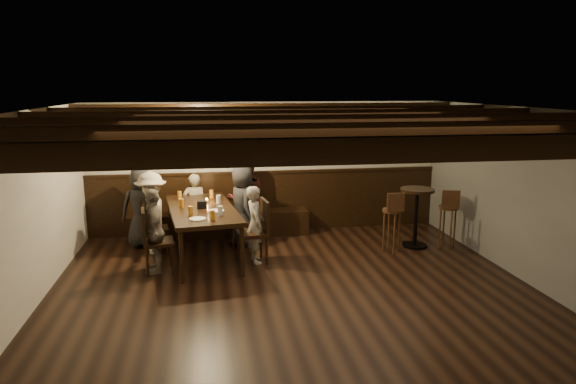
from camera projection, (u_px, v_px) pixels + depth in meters
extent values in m
plane|color=black|center=(301.00, 306.00, 6.39)|extent=(7.00, 7.00, 0.00)
plane|color=black|center=(303.00, 111.00, 5.90)|extent=(7.00, 7.00, 0.00)
plane|color=silver|center=(267.00, 167.00, 9.53)|extent=(6.50, 0.00, 6.50)
plane|color=#535350|center=(548.00, 203.00, 6.66)|extent=(0.00, 7.00, 7.00)
plane|color=silver|center=(12.00, 224.00, 5.64)|extent=(0.00, 7.00, 7.00)
cube|color=black|center=(267.00, 202.00, 9.62)|extent=(6.50, 0.08, 1.10)
cube|color=black|center=(226.00, 224.00, 9.31)|extent=(3.00, 0.45, 0.45)
cube|color=black|center=(223.00, 139.00, 9.19)|extent=(0.62, 0.12, 0.72)
cube|color=black|center=(223.00, 139.00, 9.13)|extent=(0.50, 0.02, 0.58)
cube|color=black|center=(392.00, 150.00, 3.12)|extent=(6.50, 0.10, 0.16)
cube|color=black|center=(342.00, 133.00, 4.24)|extent=(6.50, 0.10, 0.16)
cube|color=black|center=(313.00, 123.00, 5.36)|extent=(6.50, 0.10, 0.16)
cube|color=black|center=(294.00, 116.00, 6.48)|extent=(6.50, 0.10, 0.16)
cube|color=black|center=(281.00, 112.00, 7.60)|extent=(6.50, 0.10, 0.16)
cube|color=black|center=(271.00, 108.00, 8.72)|extent=(6.50, 0.10, 0.16)
sphere|color=#FFE099|center=(102.00, 117.00, 8.30)|extent=(0.07, 0.07, 0.07)
sphere|color=#FFE099|center=(189.00, 116.00, 8.51)|extent=(0.07, 0.07, 0.07)
sphere|color=#FFE099|center=(271.00, 115.00, 8.73)|extent=(0.07, 0.07, 0.07)
sphere|color=#FFE099|center=(349.00, 115.00, 8.94)|extent=(0.07, 0.07, 0.07)
sphere|color=#FFE099|center=(423.00, 114.00, 9.16)|extent=(0.07, 0.07, 0.07)
cube|color=black|center=(202.00, 210.00, 8.03)|extent=(1.25, 2.28, 0.07)
cylinder|color=black|center=(182.00, 257.00, 7.04)|extent=(0.07, 0.07, 0.75)
cylinder|color=black|center=(171.00, 221.00, 8.95)|extent=(0.07, 0.07, 0.75)
cylinder|color=black|center=(242.00, 252.00, 7.28)|extent=(0.07, 0.07, 0.75)
cylinder|color=black|center=(219.00, 217.00, 9.19)|extent=(0.07, 0.07, 0.75)
cube|color=black|center=(156.00, 229.00, 8.34)|extent=(0.44, 0.44, 0.05)
cube|color=black|center=(144.00, 216.00, 8.24)|extent=(0.09, 0.39, 0.43)
cube|color=black|center=(158.00, 242.00, 7.48)|extent=(0.48, 0.48, 0.05)
cube|color=black|center=(144.00, 226.00, 7.37)|extent=(0.10, 0.43, 0.47)
cube|color=black|center=(240.00, 222.00, 8.73)|extent=(0.44, 0.44, 0.05)
cube|color=black|center=(250.00, 208.00, 8.73)|extent=(0.09, 0.39, 0.43)
cube|color=black|center=(252.00, 233.00, 7.87)|extent=(0.50, 0.50, 0.05)
cube|color=black|center=(265.00, 215.00, 7.87)|extent=(0.10, 0.45, 0.49)
imported|color=#242426|center=(142.00, 207.00, 8.65)|extent=(0.71, 0.51, 1.35)
imported|color=gray|center=(195.00, 207.00, 9.06)|extent=(0.46, 0.34, 1.18)
imported|color=#4E1A1B|center=(246.00, 199.00, 9.15)|extent=(0.75, 0.62, 1.41)
imported|color=#AEA393|center=(152.00, 213.00, 8.27)|extent=(0.61, 0.93, 1.35)
imported|color=gray|center=(154.00, 231.00, 7.43)|extent=(0.40, 0.76, 1.25)
imported|color=#232325|center=(243.00, 206.00, 8.68)|extent=(0.53, 0.73, 1.39)
imported|color=gray|center=(255.00, 224.00, 7.86)|extent=(0.34, 0.47, 1.20)
cylinder|color=#BF7219|center=(179.00, 195.00, 8.59)|extent=(0.07, 0.07, 0.14)
cylinder|color=#BF7219|center=(212.00, 194.00, 8.69)|extent=(0.07, 0.07, 0.14)
cylinder|color=#BF7219|center=(182.00, 203.00, 8.02)|extent=(0.07, 0.07, 0.14)
cylinder|color=silver|center=(219.00, 199.00, 8.28)|extent=(0.07, 0.07, 0.14)
cylinder|color=#BF7219|center=(191.00, 211.00, 7.53)|extent=(0.07, 0.07, 0.14)
cylinder|color=silver|center=(220.00, 211.00, 7.55)|extent=(0.07, 0.07, 0.14)
cylinder|color=#BF7219|center=(212.00, 215.00, 7.28)|extent=(0.07, 0.07, 0.14)
cylinder|color=white|center=(198.00, 219.00, 7.33)|extent=(0.24, 0.24, 0.01)
cylinder|color=white|center=(216.00, 211.00, 7.79)|extent=(0.24, 0.24, 0.01)
cube|color=black|center=(202.00, 205.00, 7.97)|extent=(0.15, 0.10, 0.12)
cylinder|color=beige|center=(207.00, 202.00, 8.34)|extent=(0.05, 0.05, 0.05)
cylinder|color=black|center=(414.00, 245.00, 8.74)|extent=(0.42, 0.42, 0.04)
cylinder|color=black|center=(416.00, 218.00, 8.64)|extent=(0.07, 0.07, 0.94)
cylinder|color=black|center=(417.00, 190.00, 8.54)|extent=(0.57, 0.57, 0.05)
cylinder|color=#3D2013|center=(392.00, 210.00, 8.33)|extent=(0.32, 0.32, 0.05)
cube|color=#3D2013|center=(396.00, 202.00, 8.15)|extent=(0.28, 0.04, 0.30)
cylinder|color=#3D2013|center=(449.00, 207.00, 8.53)|extent=(0.32, 0.32, 0.05)
cube|color=#3D2013|center=(451.00, 199.00, 8.35)|extent=(0.28, 0.11, 0.30)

